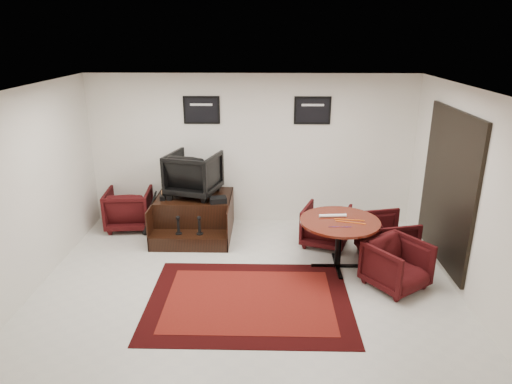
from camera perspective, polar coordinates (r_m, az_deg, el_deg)
ground at (r=6.73m, az=-1.25°, el=-11.79°), size 6.00×6.00×0.00m
room_shell at (r=6.11m, az=2.51°, el=3.25°), size 6.02×5.02×2.81m
area_rug at (r=6.42m, az=-0.85°, el=-13.37°), size 2.76×2.07×0.01m
shine_podium at (r=8.35m, az=-7.71°, el=-3.06°), size 1.35×1.39×0.69m
shine_chair at (r=8.21m, az=-7.81°, el=2.54°), size 1.03×0.99×0.87m
shoes_pair at (r=8.21m, az=-11.16°, el=-0.53°), size 0.24×0.27×0.09m
polish_kit at (r=7.90m, az=-4.77°, el=-0.98°), size 0.32×0.26×0.10m
umbrella_black at (r=8.36m, az=-13.05°, el=-2.50°), size 0.33×0.12×0.88m
umbrella_hooked at (r=8.40m, az=-13.13°, el=-2.53°), size 0.31×0.12×0.84m
armchair_side at (r=8.80m, az=-15.60°, el=-1.79°), size 0.87×0.82×0.82m
meeting_table at (r=7.06m, az=10.41°, el=-4.20°), size 1.21×1.21×0.79m
table_chair_back at (r=7.91m, az=8.74°, el=-3.95°), size 0.93×0.90×0.76m
table_chair_window at (r=7.67m, az=16.09°, el=-5.18°), size 0.87×0.91×0.79m
table_chair_corner at (r=6.85m, az=17.21°, el=-8.41°), size 1.02×1.01×0.77m
paper_roll at (r=7.11m, az=9.57°, el=-2.94°), size 0.42×0.08×0.05m
table_clutter at (r=6.97m, az=11.43°, el=-3.70°), size 0.57×0.32×0.01m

